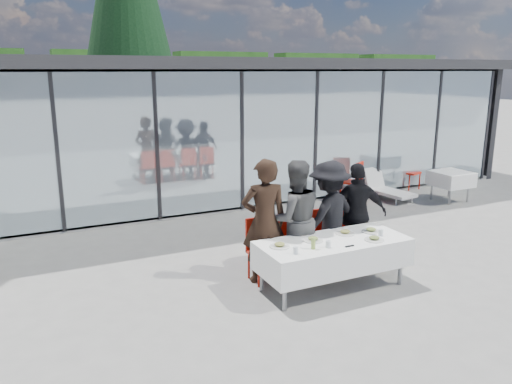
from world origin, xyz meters
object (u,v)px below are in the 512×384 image
diner_b (295,219)px  plate_extra (374,239)px  diner_a (264,221)px  diner_chair_a (262,246)px  diner_chair_b (291,241)px  diner_c (329,216)px  plate_b (313,239)px  spare_chair_a (408,169)px  plate_c (345,232)px  folded_eyeglasses (350,246)px  diner_chair_c (325,236)px  spare_chair_b (355,179)px  dining_table (333,254)px  spare_table_right (451,179)px  plate_a (280,245)px  diner_chair_d (353,231)px  plate_d (371,230)px  juice_bottle (313,243)px  lounger (385,188)px  diner_d (357,214)px

diner_b → plate_extra: diner_b is taller
diner_a → diner_chair_a: bearing=-78.6°
diner_chair_b → diner_c: 0.74m
plate_b → spare_chair_a: 7.32m
diner_b → plate_c: (0.61, -0.50, -0.16)m
spare_chair_a → folded_eyeglasses: bearing=-138.2°
diner_chair_c → spare_chair_b: size_ratio=1.00×
dining_table → diner_chair_c: (0.35, 0.75, -0.00)m
plate_c → spare_table_right: bearing=28.9°
diner_a → plate_extra: bearing=157.1°
plate_a → dining_table: bearing=-5.8°
plate_c → diner_chair_d: bearing=45.2°
diner_chair_a → plate_d: 1.71m
diner_a → diner_chair_b: diner_a is taller
plate_a → plate_b: (0.56, 0.01, 0.00)m
folded_eyeglasses → spare_table_right: size_ratio=0.16×
diner_a → plate_b: bearing=144.0°
juice_bottle → spare_table_right: bearing=28.3°
diner_chair_a → diner_chair_b: size_ratio=1.00×
dining_table → plate_a: 0.89m
diner_chair_c → spare_chair_a: 6.41m
plate_a → plate_extra: bearing=-13.9°
diner_a → plate_extra: 1.65m
spare_chair_b → folded_eyeglasses: bearing=-127.1°
dining_table → lounger: (4.26, 3.97, -0.28)m
diner_c → plate_extra: bearing=83.7°
spare_chair_a → lounger: 1.41m
plate_extra → folded_eyeglasses: plate_extra is taller
diner_a → spare_table_right: size_ratio=2.24×
diner_d → plate_d: (-0.16, -0.59, -0.08)m
plate_d → spare_chair_a: spare_chair_a is taller
diner_a → plate_b: size_ratio=6.64×
diner_chair_a → plate_b: diner_chair_a is taller
folded_eyeglasses → dining_table: bearing=99.1°
dining_table → diner_b: size_ratio=1.21×
plate_extra → diner_chair_b: bearing=129.3°
diner_chair_d → plate_c: diner_chair_d is taller
diner_a → spare_chair_b: bearing=-129.3°
dining_table → folded_eyeglasses: (0.05, -0.33, 0.22)m
diner_chair_a → plate_a: (-0.04, -0.66, 0.24)m
diner_c → diner_chair_d: size_ratio=1.84×
diner_chair_c → juice_bottle: 1.28m
dining_table → diner_b: diner_b is taller
plate_c → folded_eyeglasses: plate_c is taller
diner_c → plate_extra: (0.19, -0.92, -0.13)m
diner_chair_b → plate_a: (-0.57, -0.66, 0.24)m
diner_a → plate_d: 1.67m
dining_table → diner_a: bearing=140.6°
diner_c → spare_chair_a: bearing=-160.9°
diner_chair_b → plate_extra: 1.32m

